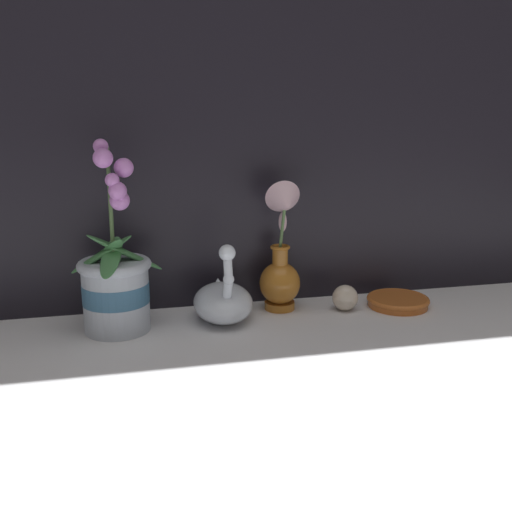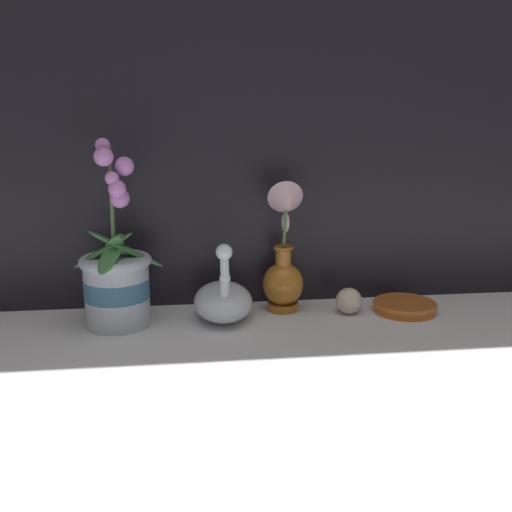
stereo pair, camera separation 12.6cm
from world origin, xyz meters
name	(u,v)px [view 2 (the right image)]	position (x,y,z in m)	size (l,w,h in m)	color
ground_plane	(278,340)	(0.00, 0.00, 0.00)	(2.80, 2.80, 0.00)	white
window_backdrop	(262,33)	(0.00, 0.25, 0.60)	(2.80, 0.03, 1.20)	black
orchid_potted_plant	(117,278)	(-0.32, 0.12, 0.10)	(0.19, 0.20, 0.39)	#B2BCCC
swan_figurine	(223,299)	(-0.10, 0.13, 0.05)	(0.13, 0.18, 0.18)	silver
blue_vase	(284,265)	(0.04, 0.16, 0.11)	(0.09, 0.12, 0.30)	#B26B23
glass_sphere	(349,301)	(0.18, 0.13, 0.03)	(0.06, 0.06, 0.06)	beige
amber_dish	(405,306)	(0.31, 0.13, 0.01)	(0.14, 0.14, 0.02)	#C66628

